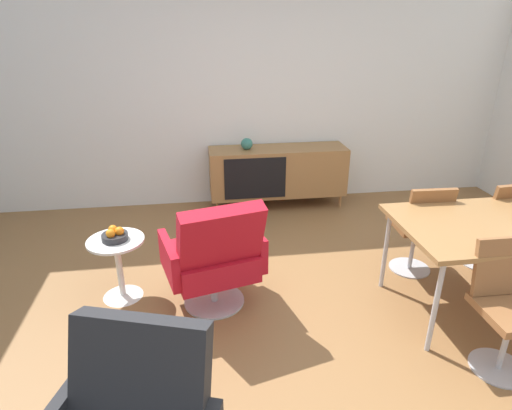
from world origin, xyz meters
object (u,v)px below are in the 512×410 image
sideboard (277,171)px  dining_table (508,227)px  dining_chair_back_left (420,225)px  dining_chair_back_right (495,220)px  fruit_bowl (115,235)px  side_table_round (119,262)px  dining_chair_front_left (508,303)px  lounge_chair_red (215,255)px  vase_cobalt (247,144)px

sideboard → dining_table: size_ratio=1.00×
dining_table → dining_chair_back_left: (-0.35, 0.56, -0.23)m
dining_chair_back_left → sideboard: bearing=119.0°
dining_chair_back_right → sideboard: bearing=134.4°
sideboard → fruit_bowl: size_ratio=8.00×
sideboard → side_table_round: bearing=-133.7°
dining_chair_front_left → lounge_chair_red: lounge_chair_red is taller
vase_cobalt → fruit_bowl: (-1.23, -1.68, -0.22)m
vase_cobalt → dining_chair_back_left: dining_chair_back_left is taller
side_table_round → dining_chair_back_right: bearing=0.1°
dining_table → sideboard: bearing=119.8°
dining_table → fruit_bowl: dining_table is taller
vase_cobalt → dining_chair_back_right: 2.62m
dining_table → lounge_chair_red: lounge_chair_red is taller
sideboard → dining_table: (1.28, -2.23, 0.26)m
dining_table → dining_chair_front_left: bearing=-122.0°
sideboard → dining_chair_back_right: bearing=-45.6°
dining_table → dining_chair_back_left: size_ratio=1.87×
dining_chair_front_left → dining_chair_back_left: same height
dining_chair_front_left → side_table_round: 2.76m
dining_chair_front_left → dining_chair_back_left: (-0.00, 1.12, 0.00)m
dining_chair_front_left → vase_cobalt: bearing=114.8°
vase_cobalt → side_table_round: (-1.24, -1.68, -0.46)m
lounge_chair_red → sideboard: bearing=66.3°
vase_cobalt → dining_chair_back_left: (1.29, -1.67, -0.32)m
sideboard → vase_cobalt: size_ratio=11.91×
sideboard → side_table_round: 2.32m
dining_table → side_table_round: (-2.88, 0.55, -0.38)m
dining_table → side_table_round: dining_table is taller
dining_chair_front_left → dining_chair_back_left: bearing=90.2°
sideboard → fruit_bowl: 2.32m
side_table_round → sideboard: bearing=46.3°
sideboard → lounge_chair_red: bearing=-113.7°
vase_cobalt → dining_chair_front_left: (1.29, -2.79, -0.32)m
side_table_round → dining_table: bearing=-10.9°
dining_chair_back_right → fruit_bowl: 3.23m
dining_chair_back_left → dining_chair_back_right: 0.71m
vase_cobalt → side_table_round: bearing=-126.4°
vase_cobalt → dining_chair_back_left: size_ratio=0.16×
side_table_round → fruit_bowl: size_ratio=2.60×
dining_table → dining_chair_back_right: size_ratio=1.87×
vase_cobalt → dining_table: bearing=-53.7°
dining_table → dining_chair_front_left: 0.70m
dining_chair_front_left → fruit_bowl: size_ratio=4.28×
lounge_chair_red → dining_chair_front_left: bearing=-25.9°
dining_chair_back_left → dining_chair_back_right: (0.71, 0.00, 0.00)m
lounge_chair_red → side_table_round: size_ratio=1.82×
sideboard → side_table_round: (-1.60, -1.67, -0.12)m
side_table_round → vase_cobalt: bearing=53.6°
sideboard → dining_chair_front_left: 2.94m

